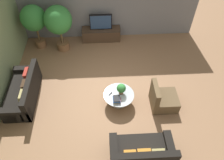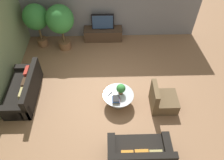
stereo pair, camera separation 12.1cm
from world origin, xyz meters
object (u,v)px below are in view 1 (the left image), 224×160
(couch_near_entry, at_px, (142,153))
(armchair_wicker, at_px, (162,99))
(potted_plant_tabletop, at_px, (121,89))
(potted_palm_corner, at_px, (58,22))
(couch_by_wall, at_px, (24,92))
(media_console, at_px, (101,34))
(potted_palm_tall, at_px, (34,20))
(coffee_table, at_px, (119,97))
(television, at_px, (101,22))

(couch_near_entry, xyz_separation_m, armchair_wicker, (0.89, 1.67, -0.01))
(potted_plant_tabletop, bearing_deg, potted_palm_corner, 127.06)
(couch_by_wall, bearing_deg, media_console, 139.56)
(armchair_wicker, height_order, potted_palm_tall, potted_palm_tall)
(media_console, xyz_separation_m, couch_by_wall, (-2.51, -2.95, 0.02))
(coffee_table, relative_size, couch_by_wall, 0.50)
(television, height_order, coffee_table, television)
(potted_palm_tall, bearing_deg, television, 7.30)
(media_console, height_order, couch_by_wall, couch_by_wall)
(couch_near_entry, xyz_separation_m, potted_palm_corner, (-2.45, 4.61, 0.95))
(potted_palm_tall, bearing_deg, potted_palm_corner, -12.15)
(media_console, xyz_separation_m, potted_plant_tabletop, (0.55, -3.25, 0.35))
(television, bearing_deg, potted_palm_corner, -161.50)
(media_console, xyz_separation_m, coffee_table, (0.47, -3.30, 0.01))
(media_console, distance_m, couch_by_wall, 3.87)
(couch_near_entry, relative_size, armchair_wicker, 1.88)
(television, bearing_deg, potted_plant_tabletop, -80.45)
(armchair_wicker, distance_m, potted_palm_corner, 4.56)
(media_console, height_order, television, television)
(couch_by_wall, xyz_separation_m, armchair_wicker, (4.33, -0.51, -0.02))
(coffee_table, height_order, couch_near_entry, couch_near_entry)
(couch_by_wall, distance_m, potted_palm_corner, 2.79)
(coffee_table, height_order, potted_palm_tall, potted_palm_tall)
(armchair_wicker, relative_size, potted_palm_corner, 0.47)
(media_console, height_order, coffee_table, media_console)
(armchair_wicker, bearing_deg, potted_palm_tall, 53.55)
(media_console, bearing_deg, potted_plant_tabletop, -80.46)
(armchair_wicker, bearing_deg, couch_by_wall, 83.27)
(couch_by_wall, bearing_deg, couch_near_entry, 57.65)
(couch_near_entry, xyz_separation_m, potted_palm_tall, (-3.36, 4.81, 0.94))
(television, distance_m, potted_plant_tabletop, 3.30)
(potted_palm_tall, xyz_separation_m, potted_palm_corner, (0.92, -0.20, 0.01))
(media_console, bearing_deg, potted_palm_corner, -161.44)
(potted_palm_corner, bearing_deg, couch_by_wall, -112.09)
(couch_by_wall, xyz_separation_m, potted_palm_tall, (0.07, 2.63, 0.94))
(media_console, xyz_separation_m, couch_near_entry, (0.93, -5.12, 0.01))
(potted_palm_corner, bearing_deg, potted_plant_tabletop, -52.94)
(couch_by_wall, distance_m, potted_plant_tabletop, 3.09)
(potted_plant_tabletop, bearing_deg, television, 99.55)
(coffee_table, distance_m, armchair_wicker, 1.35)
(couch_near_entry, distance_m, potted_palm_corner, 5.31)
(couch_near_entry, bearing_deg, armchair_wicker, -118.07)
(coffee_table, height_order, armchair_wicker, armchair_wicker)
(television, relative_size, potted_palm_corner, 0.48)
(television, xyz_separation_m, potted_palm_corner, (-1.52, -0.51, 0.40))
(coffee_table, xyz_separation_m, couch_by_wall, (-2.98, 0.36, 0.00))
(media_console, bearing_deg, coffee_table, -81.83)
(coffee_table, bearing_deg, potted_plant_tabletop, 37.32)
(television, relative_size, couch_by_wall, 0.46)
(coffee_table, bearing_deg, television, 98.17)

